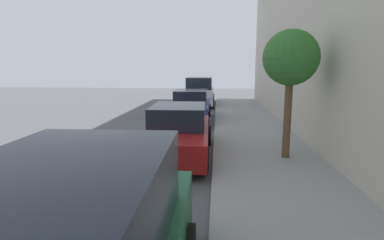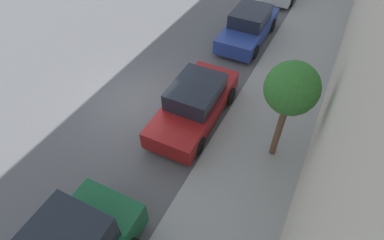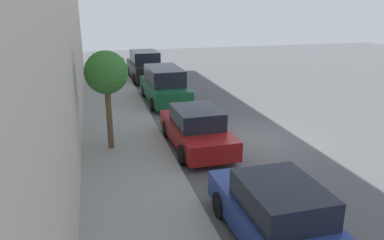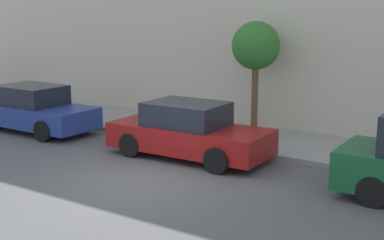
% 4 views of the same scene
% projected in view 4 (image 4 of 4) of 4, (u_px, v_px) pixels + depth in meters
% --- Properties ---
extents(ground_plane, '(60.00, 60.00, 0.00)m').
position_uv_depth(ground_plane, '(140.00, 182.00, 12.70)').
color(ground_plane, '#515154').
extents(sidewalk, '(3.10, 32.00, 0.15)m').
position_uv_depth(sidewalk, '(242.00, 137.00, 16.79)').
color(sidewalk, gray).
rests_on(sidewalk, ground_plane).
extents(parked_sedan_third, '(1.92, 4.55, 1.54)m').
position_uv_depth(parked_sedan_third, '(189.00, 132.00, 14.67)').
color(parked_sedan_third, maroon).
rests_on(parked_sedan_third, ground_plane).
extents(parked_sedan_fourth, '(1.92, 4.51, 1.54)m').
position_uv_depth(parked_sedan_fourth, '(34.00, 110.00, 17.90)').
color(parked_sedan_fourth, navy).
rests_on(parked_sedan_fourth, ground_plane).
extents(street_tree, '(1.50, 1.50, 3.53)m').
position_uv_depth(street_tree, '(256.00, 47.00, 16.54)').
color(street_tree, brown).
rests_on(street_tree, sidewalk).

